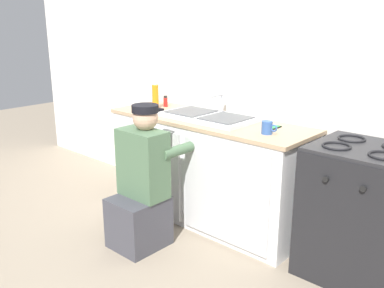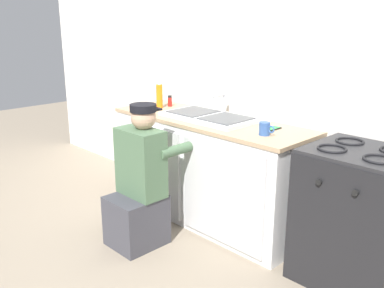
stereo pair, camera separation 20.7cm
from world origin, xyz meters
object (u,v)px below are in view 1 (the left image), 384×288
at_px(stove_range, 359,213).
at_px(soap_bottle_orange, 155,96).
at_px(sink_double_basin, 208,116).
at_px(cell_phone, 273,127).
at_px(spice_bottle_red, 166,101).
at_px(plumber_person, 142,189).
at_px(coffee_mug, 267,128).

distance_m(stove_range, soap_bottle_orange, 2.04).
xyz_separation_m(sink_double_basin, cell_phone, (0.58, 0.08, -0.01)).
bearing_deg(soap_bottle_orange, spice_bottle_red, 83.01).
relative_size(plumber_person, soap_bottle_orange, 4.42).
bearing_deg(soap_bottle_orange, cell_phone, 4.01).
xyz_separation_m(soap_bottle_orange, coffee_mug, (1.28, -0.09, -0.07)).
xyz_separation_m(stove_range, spice_bottle_red, (-1.95, 0.11, 0.49)).
bearing_deg(plumber_person, stove_range, 26.60).
relative_size(sink_double_basin, coffee_mug, 6.35).
bearing_deg(coffee_mug, sink_double_basin, 171.30).
bearing_deg(cell_phone, spice_bottle_red, 178.55).
distance_m(stove_range, cell_phone, 0.87).
bearing_deg(spice_bottle_red, coffee_mug, -9.42).
distance_m(spice_bottle_red, soap_bottle_orange, 0.13).
distance_m(sink_double_basin, coffee_mug, 0.65).
height_order(soap_bottle_orange, coffee_mug, soap_bottle_orange).
bearing_deg(stove_range, spice_bottle_red, 176.65).
xyz_separation_m(stove_range, cell_phone, (-0.74, 0.08, 0.45)).
xyz_separation_m(sink_double_basin, coffee_mug, (0.64, -0.10, 0.03)).
height_order(sink_double_basin, plumber_person, plumber_person).
height_order(soap_bottle_orange, cell_phone, soap_bottle_orange).
relative_size(spice_bottle_red, coffee_mug, 0.83).
height_order(stove_range, spice_bottle_red, spice_bottle_red).
distance_m(sink_double_basin, plumber_person, 0.84).
relative_size(sink_double_basin, plumber_person, 0.72).
bearing_deg(plumber_person, coffee_mug, 40.30).
relative_size(soap_bottle_orange, coffee_mug, 1.98).
xyz_separation_m(spice_bottle_red, soap_bottle_orange, (-0.01, -0.12, 0.06)).
bearing_deg(sink_double_basin, coffee_mug, -8.70).
bearing_deg(plumber_person, spice_bottle_red, 124.38).
distance_m(sink_double_basin, spice_bottle_red, 0.64).
relative_size(spice_bottle_red, cell_phone, 0.75).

